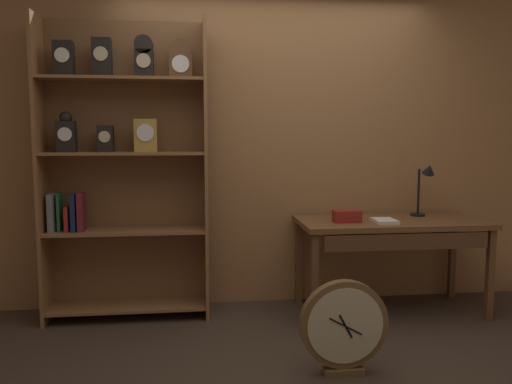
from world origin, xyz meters
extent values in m
plane|color=#3D2D21|center=(0.00, 0.00, 0.00)|extent=(10.00, 10.00, 0.00)
cube|color=#9E6B3D|center=(0.00, 1.36, 1.30)|extent=(4.80, 0.05, 2.60)
cube|color=brown|center=(-1.77, 1.06, 1.13)|extent=(0.02, 0.32, 2.26)
cube|color=brown|center=(-0.57, 1.06, 1.13)|extent=(0.02, 0.32, 2.26)
cube|color=brown|center=(-1.17, 1.21, 1.13)|extent=(1.23, 0.01, 2.26)
cube|color=brown|center=(-1.17, 1.06, 0.09)|extent=(1.18, 0.30, 0.02)
cube|color=brown|center=(-1.17, 1.06, 0.68)|extent=(1.18, 0.30, 0.02)
cube|color=brown|center=(-1.17, 1.06, 1.27)|extent=(1.18, 0.30, 0.02)
cube|color=brown|center=(-1.17, 1.06, 1.81)|extent=(1.18, 0.30, 0.02)
cube|color=black|center=(-1.58, 1.05, 1.95)|extent=(0.14, 0.09, 0.25)
cylinder|color=silver|center=(-1.58, 1.00, 1.97)|extent=(0.10, 0.01, 0.10)
cube|color=black|center=(-1.58, 1.04, 1.39)|extent=(0.13, 0.10, 0.22)
sphere|color=black|center=(-1.58, 1.04, 1.53)|extent=(0.09, 0.09, 0.09)
cylinder|color=silver|center=(-1.58, 0.99, 1.41)|extent=(0.10, 0.01, 0.10)
cube|color=black|center=(-1.31, 1.07, 1.96)|extent=(0.13, 0.10, 0.28)
cylinder|color=#C6B78C|center=(-1.31, 1.01, 1.98)|extent=(0.10, 0.01, 0.10)
cube|color=black|center=(-1.31, 1.07, 1.37)|extent=(0.11, 0.10, 0.19)
cylinder|color=#C6B78C|center=(-1.31, 1.01, 1.39)|extent=(0.08, 0.01, 0.08)
cube|color=black|center=(-1.01, 1.04, 1.92)|extent=(0.13, 0.09, 0.20)
cylinder|color=black|center=(-1.01, 1.04, 2.06)|extent=(0.13, 0.09, 0.13)
cylinder|color=#C6B78C|center=(-1.01, 0.99, 1.94)|extent=(0.10, 0.01, 0.10)
cube|color=#B28C38|center=(-1.01, 1.03, 1.40)|extent=(0.17, 0.08, 0.24)
cylinder|color=silver|center=(-1.01, 0.99, 1.42)|extent=(0.13, 0.01, 0.13)
cube|color=brown|center=(-0.75, 1.06, 1.91)|extent=(0.17, 0.10, 0.17)
cylinder|color=brown|center=(-0.75, 1.06, 2.02)|extent=(0.17, 0.10, 0.17)
cylinder|color=white|center=(-0.75, 1.01, 1.92)|extent=(0.13, 0.01, 0.13)
cube|color=slate|center=(-1.71, 1.04, 0.83)|extent=(0.04, 0.13, 0.28)
cube|color=#236638|center=(-1.66, 1.07, 0.83)|extent=(0.02, 0.12, 0.28)
cube|color=maroon|center=(-1.60, 1.06, 0.78)|extent=(0.03, 0.16, 0.19)
cube|color=#19234C|center=(-1.55, 1.04, 0.83)|extent=(0.03, 0.14, 0.28)
cube|color=maroon|center=(-1.49, 1.04, 0.83)|extent=(0.04, 0.14, 0.29)
cube|color=brown|center=(0.87, 0.97, 0.72)|extent=(1.46, 0.67, 0.04)
cube|color=brown|center=(0.20, 0.68, 0.35)|extent=(0.05, 0.05, 0.70)
cube|color=brown|center=(1.55, 0.68, 0.35)|extent=(0.05, 0.05, 0.70)
cube|color=brown|center=(0.20, 1.25, 0.35)|extent=(0.05, 0.05, 0.70)
cube|color=brown|center=(1.55, 1.25, 0.35)|extent=(0.05, 0.05, 0.70)
cube|color=#55351C|center=(0.87, 0.65, 0.63)|extent=(1.24, 0.03, 0.12)
cylinder|color=black|center=(1.17, 1.12, 0.75)|extent=(0.11, 0.11, 0.02)
cylinder|color=black|center=(1.17, 1.12, 0.94)|extent=(0.02, 0.02, 0.37)
cone|color=black|center=(1.23, 1.07, 1.13)|extent=(0.10, 0.13, 0.11)
cube|color=maroon|center=(0.49, 0.90, 0.79)|extent=(0.20, 0.12, 0.09)
cube|color=silver|center=(0.78, 0.85, 0.75)|extent=(0.16, 0.22, 0.02)
cube|color=brown|center=(0.20, -0.05, 0.02)|extent=(0.24, 0.11, 0.04)
cylinder|color=brown|center=(0.20, -0.05, 0.30)|extent=(0.52, 0.06, 0.52)
cylinder|color=#C6B78C|center=(0.20, -0.08, 0.30)|extent=(0.45, 0.01, 0.45)
cube|color=black|center=(0.20, -0.08, 0.30)|extent=(0.09, 0.01, 0.14)
cube|color=black|center=(0.20, -0.09, 0.30)|extent=(0.20, 0.01, 0.11)
camera|label=1|loc=(-0.65, -2.84, 1.39)|focal=35.77mm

